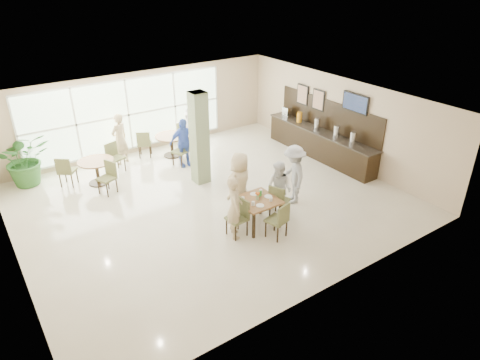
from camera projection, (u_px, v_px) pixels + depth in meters
ground at (210, 200)px, 12.11m from camera, size 10.00×10.00×0.00m
room_shell at (208, 145)px, 11.33m from camera, size 10.00×10.00×10.00m
window_bank at (129, 115)px, 14.49m from camera, size 7.00×0.04×7.00m
column at (199, 139)px, 12.55m from camera, size 0.45×0.45×2.80m
main_table at (257, 203)px, 10.68m from camera, size 0.97×0.97×0.75m
round_table_left at (96, 166)px, 12.81m from camera, size 1.05×1.05×0.75m
round_table_right at (171, 140)px, 14.66m from camera, size 1.12×1.12×0.75m
chairs_main_table at (258, 209)px, 10.79m from camera, size 1.95×1.94×0.95m
chairs_table_left at (97, 169)px, 12.86m from camera, size 2.12×1.82×0.95m
chairs_table_right at (170, 143)px, 14.67m from camera, size 2.14×1.91×0.95m
tabletop_clutter at (258, 197)px, 10.63m from camera, size 0.77×0.75×0.21m
buffet_counter at (320, 142)px, 14.60m from camera, size 0.64×4.70×1.95m
wall_tv at (355, 103)px, 13.18m from camera, size 0.06×1.00×0.58m
framed_art_a at (318, 100)px, 14.49m from camera, size 0.05×0.55×0.70m
framed_art_b at (303, 95)px, 15.08m from camera, size 0.05×0.55×0.70m
potted_plant at (25, 159)px, 12.67m from camera, size 1.51×1.51×1.64m
teen_left at (235, 207)px, 10.21m from camera, size 0.58×0.69×1.60m
teen_far at (240, 184)px, 11.14m from camera, size 0.96×0.75×1.73m
teen_right at (279, 189)px, 11.13m from camera, size 0.79×0.88×1.50m
teen_standing at (294, 174)px, 11.70m from camera, size 1.01×1.24×1.68m
adult_a at (183, 143)px, 13.83m from camera, size 0.99×0.61×1.62m
adult_b at (191, 129)px, 15.07m from camera, size 0.82×1.51×1.55m
adult_standing at (120, 139)px, 13.96m from camera, size 0.74×0.63×1.73m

